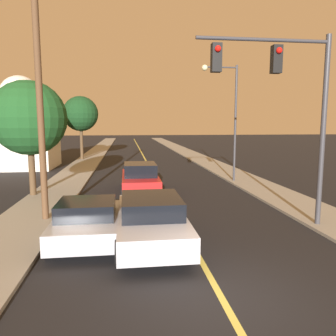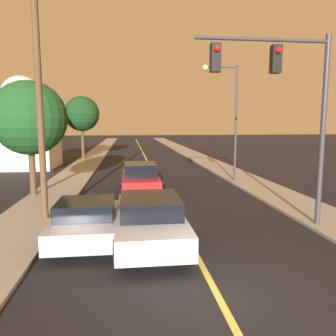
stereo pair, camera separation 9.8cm
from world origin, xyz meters
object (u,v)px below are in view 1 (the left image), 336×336
(car_near_lane_second, at_px, (140,178))
(tree_left_far, at_px, (81,114))
(streetlamp_right, at_px, (227,107))
(car_outer_lane_front, at_px, (88,221))
(tree_left_near, at_px, (29,118))
(domed_building_left, at_px, (22,129))
(utility_pole_left, at_px, (39,94))
(car_near_lane_front, at_px, (151,218))
(traffic_signal_mast, at_px, (286,91))

(car_near_lane_second, xyz_separation_m, tree_left_far, (-5.17, 16.57, 3.85))
(car_near_lane_second, height_order, streetlamp_right, streetlamp_right)
(car_outer_lane_front, distance_m, tree_left_far, 24.38)
(tree_left_near, height_order, domed_building_left, domed_building_left)
(streetlamp_right, xyz_separation_m, utility_pole_left, (-9.28, -7.20, 0.03))
(car_near_lane_front, distance_m, traffic_signal_mast, 6.17)
(car_outer_lane_front, height_order, streetlamp_right, streetlamp_right)
(car_near_lane_second, height_order, utility_pole_left, utility_pole_left)
(car_near_lane_second, distance_m, traffic_signal_mast, 9.10)
(car_near_lane_front, relative_size, traffic_signal_mast, 0.77)
(streetlamp_right, xyz_separation_m, tree_left_far, (-10.66, 14.21, -0.05))
(car_near_lane_second, distance_m, tree_left_near, 6.28)
(domed_building_left, bearing_deg, car_near_lane_front, -63.90)
(traffic_signal_mast, relative_size, streetlamp_right, 0.92)
(tree_left_near, relative_size, tree_left_far, 0.90)
(tree_left_far, bearing_deg, traffic_signal_mast, -67.18)
(streetlamp_right, bearing_deg, tree_left_far, 126.87)
(utility_pole_left, bearing_deg, domed_building_left, 108.74)
(streetlamp_right, distance_m, utility_pole_left, 11.74)
(car_near_lane_front, relative_size, car_near_lane_second, 1.05)
(streetlamp_right, height_order, utility_pole_left, utility_pole_left)
(utility_pole_left, bearing_deg, tree_left_far, 93.68)
(car_outer_lane_front, xyz_separation_m, tree_left_far, (-3.22, 23.84, 3.96))
(car_near_lane_front, bearing_deg, traffic_signal_mast, 10.72)
(car_near_lane_second, distance_m, streetlamp_right, 7.13)
(car_near_lane_front, height_order, domed_building_left, domed_building_left)
(car_outer_lane_front, bearing_deg, car_near_lane_second, 74.99)
(streetlamp_right, bearing_deg, utility_pole_left, -142.20)
(car_near_lane_second, xyz_separation_m, traffic_signal_mast, (4.64, -6.75, 3.96))
(car_near_lane_front, bearing_deg, domed_building_left, 116.10)
(domed_building_left, bearing_deg, tree_left_near, -71.82)
(tree_left_near, bearing_deg, car_near_lane_front, -53.13)
(car_near_lane_front, height_order, utility_pole_left, utility_pole_left)
(traffic_signal_mast, distance_m, utility_pole_left, 8.65)
(utility_pole_left, xyz_separation_m, tree_left_far, (-1.38, 21.41, -0.08))
(car_near_lane_second, relative_size, tree_left_far, 0.76)
(streetlamp_right, height_order, domed_building_left, domed_building_left)
(tree_left_near, bearing_deg, car_near_lane_second, 4.20)
(car_near_lane_second, xyz_separation_m, utility_pole_left, (-3.79, -4.84, 3.93))
(traffic_signal_mast, bearing_deg, tree_left_near, 147.74)
(car_near_lane_front, xyz_separation_m, traffic_signal_mast, (4.64, 0.88, 3.98))
(tree_left_far, height_order, domed_building_left, domed_building_left)
(streetlamp_right, height_order, tree_left_near, streetlamp_right)
(car_outer_lane_front, bearing_deg, traffic_signal_mast, 4.53)
(traffic_signal_mast, bearing_deg, utility_pole_left, 167.22)
(traffic_signal_mast, bearing_deg, streetlamp_right, 84.71)
(utility_pole_left, bearing_deg, car_near_lane_second, 51.92)
(car_outer_lane_front, relative_size, tree_left_near, 0.67)
(car_near_lane_second, relative_size, car_outer_lane_front, 1.26)
(tree_left_far, bearing_deg, car_outer_lane_front, -82.31)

